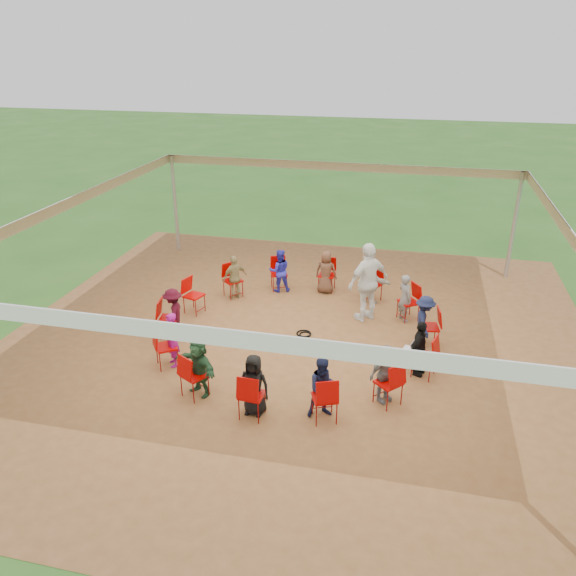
% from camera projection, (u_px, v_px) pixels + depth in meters
% --- Properties ---
extents(ground, '(80.00, 80.00, 0.00)m').
position_uv_depth(ground, '(297.00, 341.00, 12.59)').
color(ground, '#2A5A1C').
rests_on(ground, ground).
extents(dirt_patch, '(13.00, 13.00, 0.00)m').
position_uv_depth(dirt_patch, '(297.00, 340.00, 12.59)').
color(dirt_patch, brown).
rests_on(dirt_patch, ground).
extents(tent, '(10.33, 10.33, 3.00)m').
position_uv_depth(tent, '(298.00, 241.00, 11.63)').
color(tent, '#B2B2B7').
rests_on(tent, ground).
extents(chair_0, '(0.54, 0.53, 0.90)m').
position_uv_depth(chair_0, '(424.00, 356.00, 11.10)').
color(chair_0, '#AF0200').
rests_on(chair_0, ground).
extents(chair_1, '(0.50, 0.48, 0.90)m').
position_uv_depth(chair_1, '(429.00, 327.00, 12.23)').
color(chair_1, '#AF0200').
rests_on(chair_1, ground).
extents(chair_2, '(0.60, 0.60, 0.90)m').
position_uv_depth(chair_2, '(409.00, 302.00, 13.39)').
color(chair_2, '#AF0200').
rests_on(chair_2, ground).
extents(chair_3, '(0.58, 0.59, 0.90)m').
position_uv_depth(chair_3, '(372.00, 285.00, 14.35)').
color(chair_3, '#AF0200').
rests_on(chair_3, ground).
extents(chair_4, '(0.45, 0.47, 0.90)m').
position_uv_depth(chair_4, '(327.00, 275.00, 14.94)').
color(chair_4, '#AF0200').
rests_on(chair_4, ground).
extents(chair_5, '(0.55, 0.57, 0.90)m').
position_uv_depth(chair_5, '(279.00, 274.00, 15.02)').
color(chair_5, '#AF0200').
rests_on(chair_5, ground).
extents(chair_6, '(0.61, 0.61, 0.90)m').
position_uv_depth(chair_6, '(233.00, 281.00, 14.59)').
color(chair_6, '#AF0200').
rests_on(chair_6, ground).
extents(chair_7, '(0.54, 0.53, 0.90)m').
position_uv_depth(chair_7, '(194.00, 296.00, 13.72)').
color(chair_7, '#AF0200').
rests_on(chair_7, ground).
extents(chair_8, '(0.50, 0.48, 0.90)m').
position_uv_depth(chair_8, '(169.00, 319.00, 12.60)').
color(chair_8, '#AF0200').
rests_on(chair_8, ground).
extents(chair_9, '(0.60, 0.60, 0.90)m').
position_uv_depth(chair_9, '(166.00, 347.00, 11.44)').
color(chair_9, '#AF0200').
rests_on(chair_9, ground).
extents(chair_10, '(0.58, 0.59, 0.90)m').
position_uv_depth(chair_10, '(194.00, 375.00, 10.47)').
color(chair_10, '#AF0200').
rests_on(chair_10, ground).
extents(chair_11, '(0.45, 0.47, 0.90)m').
position_uv_depth(chair_11, '(252.00, 395.00, 9.89)').
color(chair_11, '#AF0200').
rests_on(chair_11, ground).
extents(chair_12, '(0.55, 0.57, 0.90)m').
position_uv_depth(chair_12, '(325.00, 398.00, 9.80)').
color(chair_12, '#AF0200').
rests_on(chair_12, ground).
extents(chair_13, '(0.61, 0.61, 0.90)m').
position_uv_depth(chair_13, '(388.00, 383.00, 10.24)').
color(chair_13, '#AF0200').
rests_on(chair_13, ground).
extents(person_seated_0, '(0.53, 0.76, 1.17)m').
position_uv_depth(person_seated_0, '(419.00, 349.00, 11.10)').
color(person_seated_0, black).
rests_on(person_seated_0, ground).
extents(person_seated_1, '(0.49, 0.81, 1.17)m').
position_uv_depth(person_seated_1, '(424.00, 321.00, 12.18)').
color(person_seated_1, '#141A38').
rests_on(person_seated_1, ground).
extents(person_seated_2, '(0.47, 0.51, 1.17)m').
position_uv_depth(person_seated_2, '(405.00, 298.00, 13.29)').
color(person_seated_2, slate).
rests_on(person_seated_2, ground).
extents(person_seated_3, '(1.14, 0.89, 1.17)m').
position_uv_depth(person_seated_3, '(370.00, 281.00, 14.22)').
color(person_seated_3, '#B8B1A3').
rests_on(person_seated_3, ground).
extents(person_seated_4, '(0.59, 0.36, 1.17)m').
position_uv_depth(person_seated_4, '(326.00, 272.00, 14.78)').
color(person_seated_4, brown).
rests_on(person_seated_4, ground).
extents(person_seated_5, '(0.65, 0.52, 1.17)m').
position_uv_depth(person_seated_5, '(280.00, 271.00, 14.85)').
color(person_seated_5, '#2A2AB2').
rests_on(person_seated_5, ground).
extents(person_seated_6, '(0.72, 0.74, 1.17)m').
position_uv_depth(person_seated_6, '(235.00, 277.00, 14.44)').
color(person_seated_6, '#9B8C59').
rests_on(person_seated_6, ground).
extents(person_seated_7, '(0.49, 0.81, 1.17)m').
position_uv_depth(person_seated_7, '(174.00, 313.00, 12.53)').
color(person_seated_7, '#380714').
rests_on(person_seated_7, ground).
extents(person_seated_8, '(0.47, 0.51, 1.17)m').
position_uv_depth(person_seated_8, '(172.00, 340.00, 11.42)').
color(person_seated_8, '#950F74').
rests_on(person_seated_8, ground).
extents(person_seated_9, '(1.14, 0.89, 1.17)m').
position_uv_depth(person_seated_9, '(199.00, 366.00, 10.49)').
color(person_seated_9, '#234B2C').
rests_on(person_seated_9, ground).
extents(person_seated_10, '(0.59, 0.36, 1.17)m').
position_uv_depth(person_seated_10, '(254.00, 385.00, 9.93)').
color(person_seated_10, black).
rests_on(person_seated_10, ground).
extents(person_seated_11, '(0.65, 0.52, 1.17)m').
position_uv_depth(person_seated_11, '(323.00, 388.00, 9.86)').
color(person_seated_11, '#141A38').
rests_on(person_seated_11, ground).
extents(person_seated_12, '(0.72, 0.74, 1.17)m').
position_uv_depth(person_seated_12, '(384.00, 373.00, 10.27)').
color(person_seated_12, slate).
rests_on(person_seated_12, ground).
extents(standing_person, '(1.21, 1.21, 1.93)m').
position_uv_depth(standing_person, '(368.00, 282.00, 13.19)').
color(standing_person, white).
rests_on(standing_person, ground).
extents(cable_coil, '(0.45, 0.45, 0.03)m').
position_uv_depth(cable_coil, '(304.00, 334.00, 12.84)').
color(cable_coil, black).
rests_on(cable_coil, ground).
extents(laptop, '(0.34, 0.38, 0.22)m').
position_uv_depth(laptop, '(411.00, 348.00, 11.19)').
color(laptop, '#B7B7BC').
rests_on(laptop, ground).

